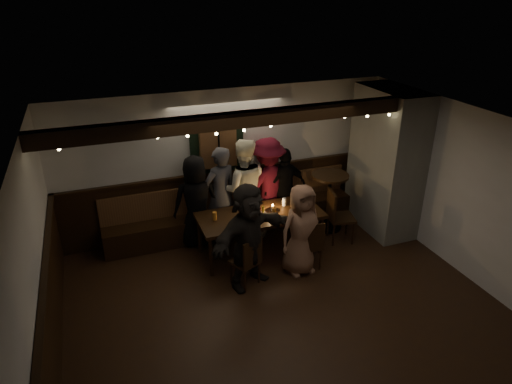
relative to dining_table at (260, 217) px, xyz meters
name	(u,v)px	position (x,y,z in m)	size (l,w,h in m)	color
room	(307,187)	(0.86, 0.02, 0.40)	(6.02, 5.01, 2.62)	black
dining_table	(260,217)	(0.00, 0.00, 0.00)	(2.07, 0.89, 0.89)	black
chair_near_left	(249,259)	(-0.49, -0.80, -0.21)	(0.49, 0.49, 0.82)	black
chair_near_right	(310,243)	(0.57, -0.72, -0.19)	(0.43, 0.43, 0.85)	black
chair_end	(337,213)	(1.40, -0.09, -0.13)	(0.52, 0.52, 0.97)	black
high_top	(329,194)	(1.50, 0.38, 0.00)	(0.67, 0.67, 1.07)	black
person_a	(196,202)	(-0.91, 0.67, 0.14)	(0.80, 0.52, 1.63)	black
person_b	(220,195)	(-0.47, 0.69, 0.19)	(0.63, 0.42, 1.74)	#34343B
person_c	(243,188)	(-0.05, 0.70, 0.24)	(0.89, 0.69, 1.82)	silver
person_d	(267,184)	(0.44, 0.78, 0.20)	(1.13, 0.65, 1.75)	#490B19
person_e	(285,188)	(0.76, 0.72, 0.10)	(0.91, 0.38, 1.55)	black
person_f	(248,236)	(-0.47, -0.75, 0.15)	(1.53, 0.49, 1.66)	black
person_g	(301,230)	(0.40, -0.73, 0.07)	(0.73, 0.48, 1.49)	#8E6149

